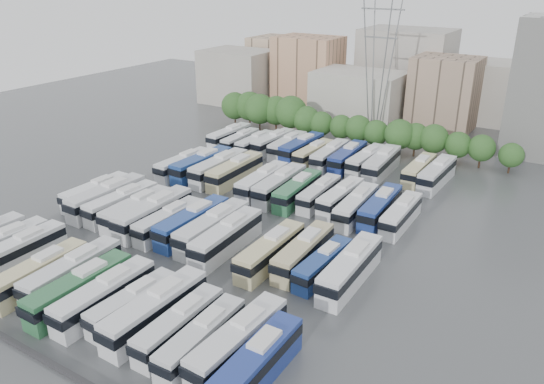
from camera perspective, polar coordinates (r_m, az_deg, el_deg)
The scene contains 55 objects.
ground at distance 77.03m, azimuth -4.70°, elevation -3.26°, with size 220.00×220.00×0.00m, color #424447.
parapet at distance 58.03m, azimuth -25.10°, elevation -15.02°, with size 56.00×0.50×0.50m, color #2D2D30.
tree_line at distance 112.06m, azimuth 5.78°, elevation 7.62°, with size 64.95×8.11×8.90m.
city_buildings at distance 138.67m, azimuth 10.79°, elevation 11.70°, with size 102.00×35.00×20.00m.
electricity_pylon at distance 113.43m, azimuth 11.50°, elevation 14.76°, with size 9.00×6.91×33.83m.
bus_r0_s1 at distance 75.10m, azimuth -26.99°, elevation -5.05°, with size 3.18×11.98×3.72m.
bus_r0_s2 at distance 72.56m, azimuth -25.46°, elevation -5.69°, with size 2.86×12.16×3.80m.
bus_r0_s4 at distance 66.50m, azimuth -23.75°, elevation -7.97°, with size 3.21×12.46×3.88m.
bus_r0_s5 at distance 65.01m, azimuth -20.65°, elevation -8.10°, with size 3.36×13.03×4.05m.
bus_r0_s6 at distance 61.67m, azimuth -19.94°, elevation -9.76°, with size 2.91×12.96×4.06m.
bus_r0_s7 at distance 59.77m, azimuth -17.56°, elevation -10.58°, with size 2.77×12.65×3.97m.
bus_r0_s8 at distance 58.24m, azimuth -14.76°, elevation -11.49°, with size 2.91×11.10×3.45m.
bus_r0_s9 at distance 56.14m, azimuth -12.41°, elevation -12.27°, with size 3.08×13.15×4.11m.
bus_r0_s10 at distance 54.09m, azimuth -9.94°, elevation -13.90°, with size 2.65×11.47×3.59m.
bus_r0_s11 at distance 52.11m, azimuth -7.59°, elevation -15.33°, with size 2.84×11.59×3.62m.
bus_r0_s12 at distance 51.15m, azimuth -3.64°, elevation -15.73°, with size 3.22×12.83×4.00m.
bus_r0_s13 at distance 48.59m, azimuth -1.83°, elevation -18.16°, with size 2.88×12.66×3.96m.
bus_r1_s0 at distance 86.68m, azimuth -18.41°, elevation -0.02°, with size 2.80×11.92×3.73m.
bus_r1_s1 at distance 83.58m, azimuth -17.33°, elevation -0.55°, with size 3.22×13.57×4.24m.
bus_r1_s2 at distance 81.33m, azimuth -15.86°, elevation -1.15°, with size 3.28×12.61×3.92m.
bus_r1_s3 at distance 78.74m, azimuth -14.36°, elevation -1.81°, with size 2.80×12.38×3.88m.
bus_r1_s4 at distance 76.56m, azimuth -12.62°, elevation -2.20°, with size 3.16×13.71×4.29m.
bus_r1_s5 at distance 74.37m, azimuth -11.07°, elevation -3.07°, with size 2.65×11.88×3.72m.
bus_r1_s6 at distance 73.04m, azimuth -8.55°, elevation -3.23°, with size 3.02×13.10×4.10m.
bus_r1_s7 at distance 71.02m, azimuth -6.39°, elevation -3.84°, with size 3.11×13.53×4.23m.
bus_r1_s8 at distance 68.59m, azimuth -4.87°, elevation -4.84°, with size 3.37×13.25×4.13m.
bus_r1_s10 at distance 65.26m, azimuth -0.18°, elevation -6.38°, with size 2.81×12.64×3.96m.
bus_r1_s11 at distance 65.29m, azimuth 3.41°, elevation -6.45°, with size 3.09×12.44×3.88m.
bus_r1_s12 at distance 63.47m, azimuth 5.51°, elevation -7.69°, with size 2.85×10.92×3.40m.
bus_r1_s13 at distance 62.26m, azimuth 8.43°, elevation -8.11°, with size 3.11×13.28×4.15m.
bus_r2_s1 at distance 95.16m, azimuth -9.49°, elevation 2.95°, with size 3.08×12.43×3.88m.
bus_r2_s2 at distance 94.00m, azimuth -7.57°, elevation 2.94°, with size 3.52×13.68×4.26m.
bus_r2_s3 at distance 92.24m, azimuth -5.71°, elevation 2.63°, with size 3.07×13.57×4.25m.
bus_r2_s4 at distance 90.44m, azimuth -3.99°, elevation 2.25°, with size 3.06×13.38×4.19m.
bus_r2_s6 at distance 85.88m, azimuth -1.04°, elevation 1.11°, with size 3.32×13.02×4.05m.
bus_r2_s7 at distance 84.49m, azimuth 0.84°, elevation 0.77°, with size 3.30×13.28×4.14m.
bus_r2_s8 at distance 82.80m, azimuth 2.77°, elevation 0.18°, with size 3.34×12.59×3.91m.
bus_r2_s9 at distance 82.34m, azimuth 5.09°, elevation -0.16°, with size 2.78×11.38×3.55m.
bus_r2_s10 at distance 81.19m, azimuth 7.38°, elevation -0.56°, with size 2.82×11.79×3.68m.
bus_r2_s11 at distance 78.35m, azimuth 9.04°, elevation -1.48°, with size 3.23×12.42×3.86m.
bus_r2_s12 at distance 78.53m, azimuth 11.57°, elevation -1.59°, with size 3.24×12.62×3.93m.
bus_r2_s13 at distance 77.12m, azimuth 13.71°, elevation -2.36°, with size 2.71×11.77×3.68m.
bus_r3_s0 at distance 110.87m, azimuth -4.61°, elevation 6.04°, with size 2.93×12.09×3.77m.
bus_r3_s1 at distance 108.09m, azimuth -3.44°, elevation 5.54°, with size 2.62×11.06×3.46m.
bus_r3_s2 at distance 106.24m, azimuth -1.84°, elevation 5.27°, with size 2.48×11.16×3.50m.
bus_r3_s3 at distance 106.36m, azimuth 0.10°, elevation 5.38°, with size 3.23×12.17×3.78m.
bus_r3_s4 at distance 104.36m, azimuth 1.69°, elevation 5.03°, with size 3.08×12.19×3.80m.
bus_r3_s5 at distance 102.78m, azimuth 3.19°, elevation 4.79°, with size 3.26×13.01×4.05m.
bus_r3_s6 at distance 100.26m, azimuth 4.46°, elevation 4.17°, with size 2.92×11.66×3.63m.
bus_r3_s7 at distance 99.03m, azimuth 6.25°, elevation 3.94°, with size 3.19×12.61×3.93m.
bus_r3_s8 at distance 98.27m, azimuth 8.14°, elevation 3.72°, with size 3.25×12.87×4.01m.
bus_r3_s9 at distance 97.40m, azimuth 10.11°, elevation 3.38°, with size 3.12×12.44×3.88m.
bus_r3_s10 at distance 95.76m, azimuth 11.72°, elevation 3.02°, with size 3.58×13.57×4.22m.
bus_r3_s12 at distance 94.92m, azimuth 15.54°, elevation 2.31°, with size 2.62×11.89×3.73m.
bus_r3_s13 at distance 93.46m, azimuth 17.32°, elevation 1.88°, with size 3.26×13.02×4.06m.
Camera 1 is at (41.83, -55.12, 33.84)m, focal length 35.00 mm.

